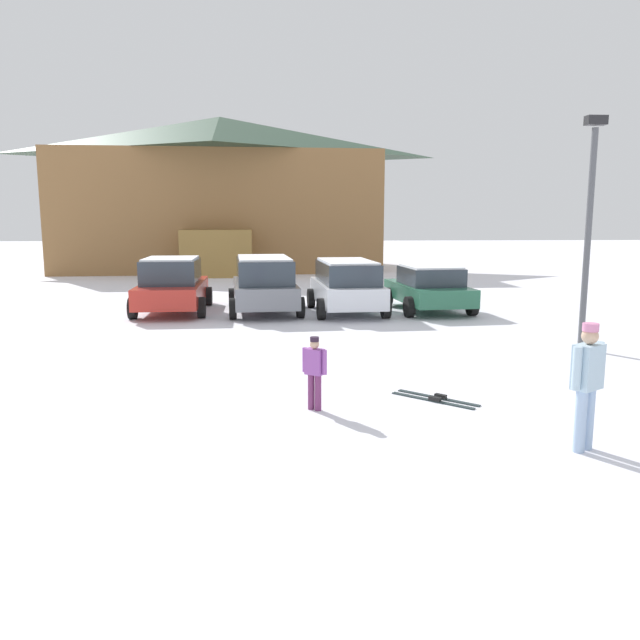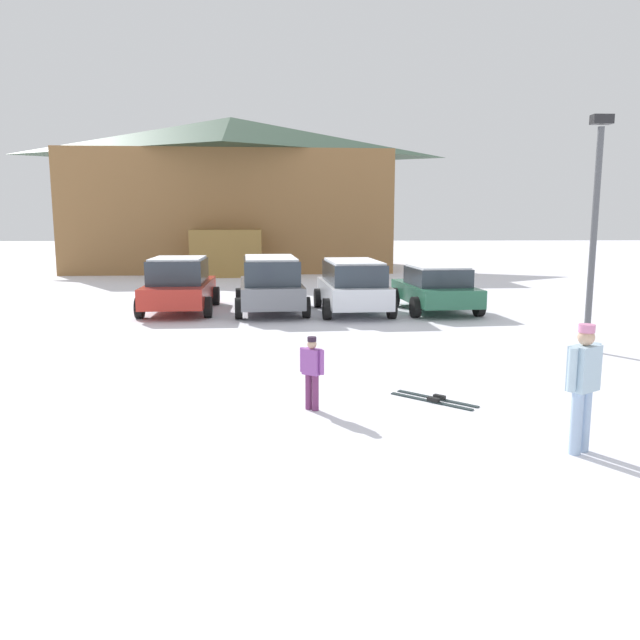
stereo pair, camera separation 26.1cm
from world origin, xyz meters
name	(u,v)px [view 2 (the right image)]	position (x,y,z in m)	size (l,w,h in m)	color
ground	(441,577)	(0.00, 0.00, 0.00)	(160.00, 160.00, 0.00)	white
ski_lodge	(232,193)	(-4.97, 33.37, 4.47)	(18.76, 12.30, 8.85)	olive
parked_red_sedan	(180,285)	(-4.93, 15.29, 0.87)	(2.38, 4.57, 1.75)	red
parked_grey_wagon	(270,283)	(-2.01, 15.06, 0.95)	(2.51, 4.43, 1.77)	slate
parked_white_suv	(353,285)	(0.61, 14.80, 0.90)	(2.40, 4.29, 1.67)	silver
parked_green_coupe	(436,288)	(3.29, 15.01, 0.76)	(2.52, 4.16, 1.48)	#29664A
skier_child_in_purple_jacket	(312,369)	(-0.96, 4.66, 0.66)	(0.37, 0.30, 1.16)	#6D2F5F
skier_adult_in_blue_parka	(583,381)	(2.41, 2.72, 0.94)	(0.54, 0.42, 1.67)	#98B3D5
pair_of_skis	(434,399)	(1.07, 5.08, 0.02)	(1.30, 1.22, 0.08)	#1F2C2D
lamp_post	(595,220)	(5.38, 8.86, 2.93)	(0.44, 0.24, 5.16)	#515459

